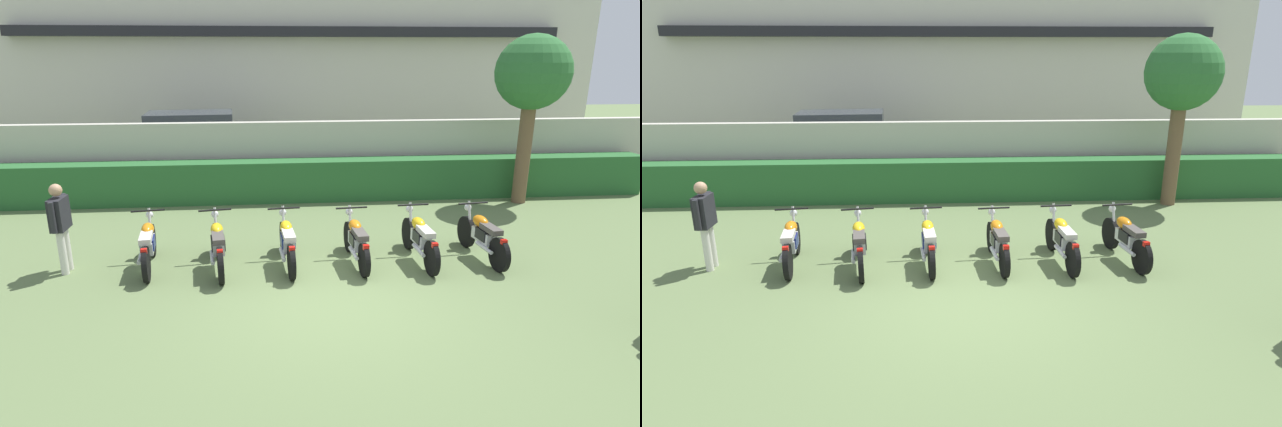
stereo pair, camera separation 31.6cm
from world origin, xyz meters
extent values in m
plane|color=#607547|center=(0.00, 0.00, 0.00)|extent=(60.00, 60.00, 0.00)
cube|color=beige|center=(0.00, 16.23, 4.05)|extent=(24.04, 6.00, 8.10)
cube|color=black|center=(0.00, 12.98, 4.45)|extent=(20.19, 0.50, 0.36)
cube|color=#BCB7A8|center=(0.00, 6.65, 0.98)|extent=(22.84, 0.30, 1.97)
cube|color=#28602D|center=(0.00, 5.95, 0.53)|extent=(18.27, 0.70, 1.06)
cube|color=#9EA3A8|center=(-3.25, 9.94, 0.74)|extent=(4.61, 2.14, 1.00)
cube|color=#2D333D|center=(-3.45, 9.93, 1.57)|extent=(2.80, 1.87, 0.65)
cylinder|color=black|center=(-1.74, 10.97, 0.34)|extent=(0.69, 0.26, 0.68)
cylinder|color=black|center=(-1.62, 9.12, 0.34)|extent=(0.69, 0.26, 0.68)
cylinder|color=black|center=(-4.89, 10.76, 0.34)|extent=(0.69, 0.26, 0.68)
cylinder|color=black|center=(-4.77, 8.92, 0.34)|extent=(0.69, 0.26, 0.68)
cylinder|color=brown|center=(5.50, 5.23, 1.32)|extent=(0.35, 0.35, 2.64)
sphere|color=#2D6B33|center=(5.50, 5.23, 3.27)|extent=(1.81, 1.81, 1.81)
cylinder|color=black|center=(-3.19, 2.30, 0.31)|extent=(0.17, 0.62, 0.62)
cylinder|color=black|center=(-3.03, 1.09, 0.31)|extent=(0.17, 0.62, 0.62)
cube|color=silver|center=(-3.10, 1.64, 0.46)|extent=(0.27, 0.62, 0.22)
ellipsoid|color=orange|center=(-3.13, 1.81, 0.69)|extent=(0.27, 0.46, 0.22)
cube|color=beige|center=(-3.08, 1.42, 0.67)|extent=(0.26, 0.54, 0.10)
cube|color=red|center=(-3.02, 0.99, 0.59)|extent=(0.11, 0.09, 0.08)
cylinder|color=silver|center=(-3.18, 2.21, 0.63)|extent=(0.08, 0.23, 0.65)
cylinder|color=black|center=(-3.16, 2.12, 0.95)|extent=(0.60, 0.11, 0.04)
sphere|color=silver|center=(-3.19, 2.32, 0.81)|extent=(0.14, 0.14, 0.14)
cylinder|color=silver|center=(-3.19, 1.38, 0.33)|extent=(0.14, 0.55, 0.07)
cube|color=navy|center=(-3.10, 1.59, 0.51)|extent=(0.28, 0.39, 0.20)
cylinder|color=black|center=(-1.96, 2.19, 0.32)|extent=(0.18, 0.64, 0.64)
cylinder|color=black|center=(-1.77, 0.90, 0.32)|extent=(0.18, 0.64, 0.64)
cube|color=silver|center=(-1.86, 1.50, 0.47)|extent=(0.28, 0.62, 0.22)
ellipsoid|color=yellow|center=(-1.89, 1.66, 0.70)|extent=(0.28, 0.47, 0.22)
cube|color=#4C4742|center=(-1.83, 1.27, 0.68)|extent=(0.27, 0.54, 0.10)
cube|color=red|center=(-1.76, 0.80, 0.60)|extent=(0.11, 0.09, 0.08)
cylinder|color=silver|center=(-1.95, 2.10, 0.64)|extent=(0.08, 0.23, 0.65)
cylinder|color=black|center=(-1.94, 2.01, 0.96)|extent=(0.60, 0.12, 0.04)
sphere|color=silver|center=(-1.97, 2.21, 0.82)|extent=(0.14, 0.14, 0.14)
cylinder|color=silver|center=(-1.94, 1.23, 0.34)|extent=(0.15, 0.55, 0.07)
cube|color=black|center=(-1.85, 1.45, 0.52)|extent=(0.29, 0.39, 0.20)
cylinder|color=black|center=(-0.69, 2.23, 0.30)|extent=(0.14, 0.62, 0.61)
cylinder|color=black|center=(-0.58, 0.96, 0.30)|extent=(0.14, 0.62, 0.61)
cube|color=silver|center=(-0.63, 1.55, 0.45)|extent=(0.25, 0.61, 0.22)
ellipsoid|color=yellow|center=(-0.64, 1.71, 0.68)|extent=(0.26, 0.46, 0.22)
cube|color=beige|center=(-0.61, 1.32, 0.66)|extent=(0.24, 0.53, 0.10)
cube|color=red|center=(-0.57, 0.86, 0.58)|extent=(0.11, 0.09, 0.08)
cylinder|color=silver|center=(-0.68, 2.14, 0.62)|extent=(0.07, 0.23, 0.65)
cylinder|color=black|center=(-0.67, 2.05, 0.94)|extent=(0.60, 0.09, 0.04)
sphere|color=silver|center=(-0.69, 2.25, 0.80)|extent=(0.14, 0.14, 0.14)
cylinder|color=silver|center=(-0.73, 1.29, 0.32)|extent=(0.12, 0.55, 0.07)
cube|color=navy|center=(-0.63, 1.50, 0.50)|extent=(0.27, 0.38, 0.20)
cylinder|color=black|center=(0.59, 2.17, 0.30)|extent=(0.13, 0.60, 0.59)
cylinder|color=black|center=(0.67, 0.96, 0.30)|extent=(0.13, 0.60, 0.59)
cube|color=silver|center=(0.64, 1.52, 0.45)|extent=(0.24, 0.61, 0.22)
ellipsoid|color=orange|center=(0.62, 1.69, 0.68)|extent=(0.25, 0.45, 0.22)
cube|color=#4C4742|center=(0.65, 1.29, 0.66)|extent=(0.24, 0.53, 0.10)
cube|color=red|center=(0.68, 0.86, 0.58)|extent=(0.11, 0.09, 0.08)
cylinder|color=silver|center=(0.60, 2.08, 0.62)|extent=(0.07, 0.23, 0.65)
cylinder|color=black|center=(0.60, 1.99, 0.94)|extent=(0.60, 0.08, 0.04)
sphere|color=silver|center=(0.59, 2.19, 0.80)|extent=(0.14, 0.14, 0.14)
cylinder|color=silver|center=(0.53, 1.26, 0.32)|extent=(0.11, 0.55, 0.07)
cube|color=black|center=(0.64, 1.47, 0.50)|extent=(0.26, 0.38, 0.20)
cylinder|color=black|center=(1.78, 2.21, 0.31)|extent=(0.12, 0.63, 0.62)
cylinder|color=black|center=(1.85, 0.90, 0.31)|extent=(0.12, 0.63, 0.62)
cube|color=silver|center=(1.82, 1.50, 0.46)|extent=(0.23, 0.61, 0.22)
ellipsoid|color=yellow|center=(1.81, 1.67, 0.69)|extent=(0.24, 0.45, 0.22)
cube|color=beige|center=(1.83, 1.27, 0.67)|extent=(0.23, 0.53, 0.10)
cube|color=red|center=(1.86, 0.80, 0.59)|extent=(0.10, 0.09, 0.08)
cylinder|color=silver|center=(1.79, 2.12, 0.63)|extent=(0.06, 0.23, 0.65)
cylinder|color=black|center=(1.79, 2.03, 0.95)|extent=(0.60, 0.07, 0.04)
sphere|color=silver|center=(1.78, 2.23, 0.81)|extent=(0.14, 0.14, 0.14)
cylinder|color=silver|center=(1.72, 1.24, 0.33)|extent=(0.10, 0.55, 0.07)
cube|color=black|center=(1.82, 1.45, 0.51)|extent=(0.26, 0.37, 0.20)
cylinder|color=black|center=(2.96, 2.21, 0.31)|extent=(0.15, 0.63, 0.62)
cylinder|color=black|center=(3.09, 0.95, 0.31)|extent=(0.15, 0.63, 0.62)
cube|color=silver|center=(3.03, 1.53, 0.46)|extent=(0.26, 0.62, 0.22)
ellipsoid|color=orange|center=(3.01, 1.70, 0.69)|extent=(0.26, 0.46, 0.22)
cube|color=#4C4742|center=(3.06, 1.30, 0.67)|extent=(0.25, 0.54, 0.10)
cube|color=red|center=(3.10, 0.85, 0.59)|extent=(0.11, 0.09, 0.08)
cylinder|color=silver|center=(2.97, 2.12, 0.63)|extent=(0.07, 0.23, 0.65)
cylinder|color=black|center=(2.98, 2.03, 0.95)|extent=(0.60, 0.10, 0.04)
sphere|color=silver|center=(2.96, 2.23, 0.81)|extent=(0.14, 0.14, 0.14)
cylinder|color=silver|center=(2.94, 1.27, 0.33)|extent=(0.13, 0.55, 0.07)
cube|color=black|center=(3.04, 1.48, 0.51)|extent=(0.28, 0.38, 0.20)
cylinder|color=silver|center=(-4.54, 1.75, 0.40)|extent=(0.13, 0.13, 0.80)
cylinder|color=silver|center=(-4.54, 1.54, 0.40)|extent=(0.13, 0.13, 0.80)
cube|color=#232328|center=(-4.54, 1.64, 1.08)|extent=(0.22, 0.46, 0.56)
cylinder|color=#232328|center=(-4.54, 1.92, 1.09)|extent=(0.09, 0.09, 0.54)
cylinder|color=#232328|center=(-4.54, 1.36, 1.09)|extent=(0.09, 0.09, 0.54)
sphere|color=tan|center=(-4.54, 1.64, 1.50)|extent=(0.22, 0.22, 0.22)
camera|label=1|loc=(-0.87, -7.29, 3.74)|focal=29.24mm
camera|label=2|loc=(-0.56, -7.31, 3.74)|focal=29.24mm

